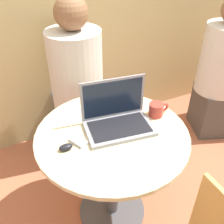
# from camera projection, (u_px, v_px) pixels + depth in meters

# --- Properties ---
(ground_plane) EXTENTS (12.00, 12.00, 0.00)m
(ground_plane) POSITION_uv_depth(u_px,v_px,m) (112.00, 210.00, 1.83)
(ground_plane) COLOR #B26042
(round_table) EXTENTS (0.84, 0.84, 0.70)m
(round_table) POSITION_uv_depth(u_px,v_px,m) (112.00, 156.00, 1.52)
(round_table) COLOR #4C4C51
(round_table) RESTS_ON ground_plane
(laptop) EXTENTS (0.40, 0.28, 0.26)m
(laptop) POSITION_uv_depth(u_px,v_px,m) (117.00, 117.00, 1.44)
(laptop) COLOR gray
(laptop) RESTS_ON round_table
(cell_phone) EXTENTS (0.09, 0.11, 0.02)m
(cell_phone) POSITION_uv_depth(u_px,v_px,m) (78.00, 141.00, 1.35)
(cell_phone) COLOR silver
(cell_phone) RESTS_ON round_table
(computer_mouse) EXTENTS (0.07, 0.04, 0.03)m
(computer_mouse) POSITION_uv_depth(u_px,v_px,m) (66.00, 147.00, 1.31)
(computer_mouse) COLOR black
(computer_mouse) RESTS_ON round_table
(coffee_cup) EXTENTS (0.13, 0.08, 0.08)m
(coffee_cup) POSITION_uv_depth(u_px,v_px,m) (157.00, 110.00, 1.53)
(coffee_cup) COLOR #B2382D
(coffee_cup) RESTS_ON round_table
(person_seated) EXTENTS (0.44, 0.63, 1.28)m
(person_seated) POSITION_uv_depth(u_px,v_px,m) (77.00, 92.00, 2.11)
(person_seated) COLOR #3D4766
(person_seated) RESTS_ON ground_plane
(person_background) EXTENTS (0.61, 0.51, 1.22)m
(person_background) POSITION_uv_depth(u_px,v_px,m) (224.00, 82.00, 2.28)
(person_background) COLOR #4C4742
(person_background) RESTS_ON ground_plane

